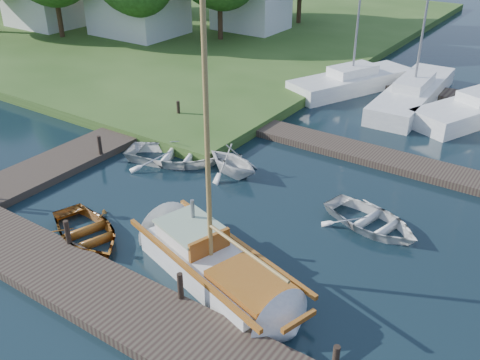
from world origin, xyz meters
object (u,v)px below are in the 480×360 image
Objects in this scene: mooring_post_1 at (67,232)px; tender_a at (174,152)px; mooring_post_3 at (336,360)px; dinghy at (86,229)px; sailboat at (219,270)px; mooring_post_2 at (180,286)px; house_c at (251,1)px; mooring_post_5 at (178,109)px; marina_boat_0 at (352,80)px; tender_c at (372,218)px; tender_b at (232,159)px; mooring_post_4 at (100,145)px; marina_boat_1 at (413,92)px.

mooring_post_1 is 6.78m from tender_a.
mooring_post_3 is at bearing 0.00° from mooring_post_1.
sailboat is at bearing -63.03° from dinghy.
mooring_post_1 is at bearing 180.00° from mooring_post_3.
mooring_post_3 is at bearing 0.00° from mooring_post_2.
mooring_post_1 is at bearing -145.55° from sailboat.
sailboat is (-4.35, 1.49, -0.36)m from mooring_post_3.
sailboat reaches higher than mooring_post_3.
sailboat reaches higher than house_c.
mooring_post_3 and mooring_post_5 have the same top height.
mooring_post_1 is 0.07× the size of marina_boat_0.
mooring_post_5 is 10.43m from marina_boat_0.
tender_c is (8.64, -0.07, -0.07)m from tender_a.
sailboat is 6.58m from tender_b.
sailboat reaches higher than mooring_post_2.
mooring_post_4 is at bearing -90.00° from mooring_post_5.
mooring_post_2 is at bearing 0.00° from mooring_post_1.
mooring_post_1 is 0.84m from dinghy.
marina_boat_0 reaches higher than tender_a.
mooring_post_4 is at bearing 100.98° from tender_a.
mooring_post_1 is 7.19m from tender_b.
house_c is (-12.20, 19.91, 1.91)m from tender_b.
sailboat reaches higher than tender_c.
dinghy is 18.47m from marina_boat_0.
mooring_post_3 is 33.65m from house_c.
house_c is (-7.00, 22.00, 1.88)m from mooring_post_4.
mooring_post_2 is at bearing 171.86° from tender_c.
mooring_post_5 is at bearing 152.11° from sailboat.
sailboat is (8.65, -3.51, -0.36)m from mooring_post_4.
marina_boat_0 reaches higher than tender_b.
tender_b reaches higher than mooring_post_5.
tender_b is at bearing -154.80° from marina_boat_0.
marina_boat_0 is at bearing 100.64° from mooring_post_2.
sailboat is 2.41× the size of tender_a.
dinghy is at bearing 171.40° from tender_a.
mooring_post_3 is 0.15× the size of house_c.
house_c is at bearing 4.22° from tender_a.
mooring_post_4 is 1.00× the size of mooring_post_5.
mooring_post_2 is 1.00× the size of mooring_post_5.
mooring_post_3 is 20.85m from marina_boat_0.
mooring_post_2 reaches higher than tender_c.
house_c is (-15.65, 25.51, 2.24)m from sailboat.
mooring_post_2 is 0.07× the size of marina_boat_0.
tender_c is at bearing 79.54° from sailboat.
dinghy is at bearing -154.63° from sailboat.
mooring_post_5 reaches higher than dinghy.
mooring_post_1 is 0.08× the size of marina_boat_1.
mooring_post_4 is at bearing 112.42° from tender_c.
mooring_post_1 is 29.22m from house_c.
mooring_post_3 is 6.80m from tender_c.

